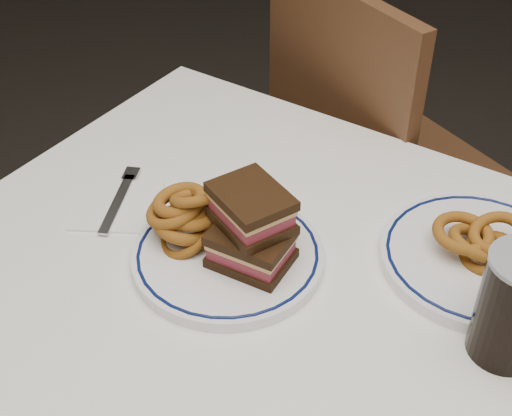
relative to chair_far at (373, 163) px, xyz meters
The scene contains 9 objects.
dining_table 0.70m from the chair_far, 67.69° to the right, with size 1.27×0.87×0.75m.
chair_far is the anchor object (origin of this frame).
main_plate 0.69m from the chair_far, 84.60° to the right, with size 0.28×0.28×0.02m.
reuben_sandwich 0.71m from the chair_far, 81.38° to the right, with size 0.13×0.12×0.11m.
onion_rings_main 0.70m from the chair_far, 91.11° to the right, with size 0.12×0.11×0.12m.
ketchup_ramekin 0.62m from the chair_far, 86.99° to the right, with size 0.06×0.06×0.04m.
far_plate 0.62m from the chair_far, 50.84° to the right, with size 0.28×0.28×0.02m.
onion_rings_far 0.63m from the chair_far, 51.22° to the right, with size 0.13×0.10×0.08m.
napkin_fork 0.69m from the chair_far, 104.14° to the right, with size 0.18×0.18×0.01m.
Camera 1 is at (0.25, -0.60, 1.46)m, focal length 50.00 mm.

